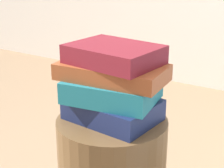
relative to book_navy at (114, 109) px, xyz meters
name	(u,v)px	position (x,y,z in m)	size (l,w,h in m)	color
book_navy	(114,109)	(0.00, 0.00, 0.00)	(0.24, 0.18, 0.06)	#19234C
book_teal	(112,89)	(-0.01, 0.00, 0.06)	(0.24, 0.18, 0.06)	#1E727F
book_rust	(113,72)	(0.00, 0.00, 0.11)	(0.29, 0.15, 0.04)	#994723
book_maroon	(115,54)	(0.00, 0.01, 0.16)	(0.24, 0.18, 0.05)	maroon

